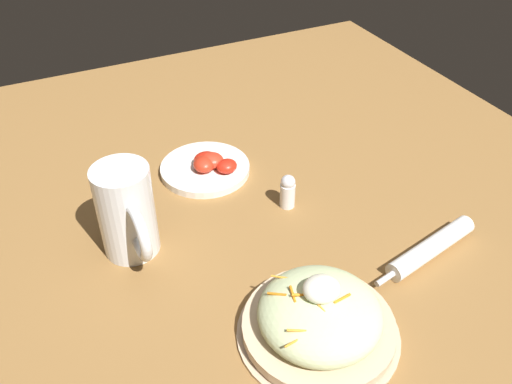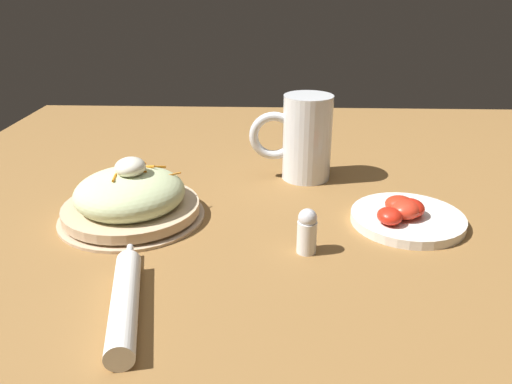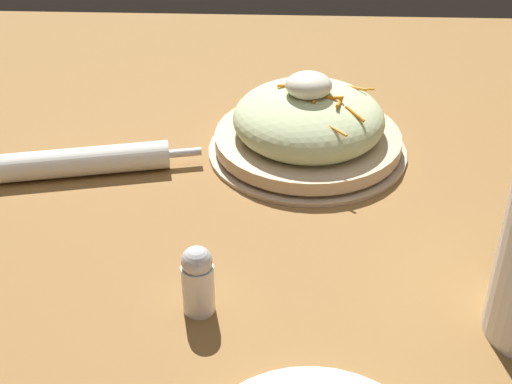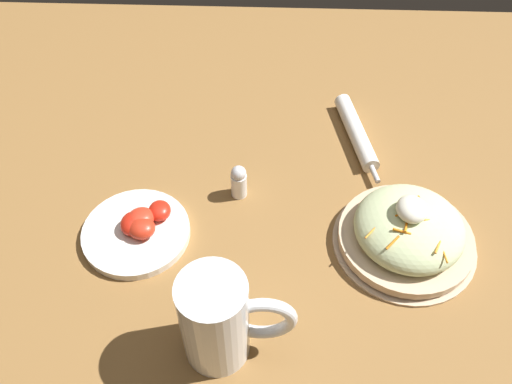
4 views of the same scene
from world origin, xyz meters
name	(u,v)px [view 1 (image 1 of 4)]	position (x,y,z in m)	size (l,w,h in m)	color
ground_plane	(233,222)	(0.00, 0.00, 0.00)	(1.43, 1.43, 0.00)	olive
salad_plate	(319,319)	(0.01, -0.27, 0.03)	(0.23, 0.23, 0.10)	#D1B28E
beer_mug	(128,216)	(-0.17, 0.01, 0.07)	(0.09, 0.15, 0.16)	white
napkin_roll	(431,248)	(0.25, -0.21, 0.02)	(0.22, 0.07, 0.03)	white
tomato_plate	(207,166)	(0.01, 0.16, 0.01)	(0.17, 0.17, 0.04)	white
salt_shaker	(288,191)	(0.11, 0.00, 0.03)	(0.03, 0.03, 0.07)	white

